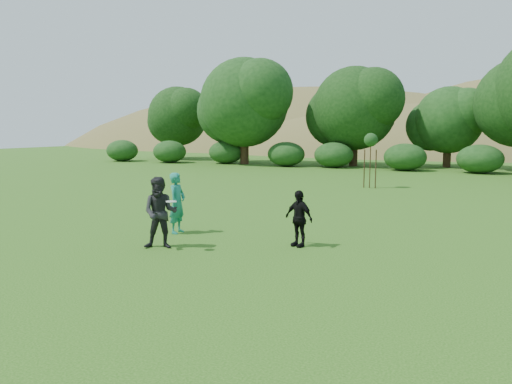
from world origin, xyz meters
TOP-DOWN VIEW (x-y plane):
  - ground at (0.00, 0.00)m, footprint 120.00×120.00m
  - player_teal at (-1.64, 1.03)m, footprint 0.49×0.70m
  - player_grey at (-0.93, -0.73)m, footprint 1.13×1.04m
  - player_black at (2.22, 1.06)m, footprint 0.95×0.63m
  - frisbee at (-0.46, -0.88)m, footprint 0.27×0.27m
  - sapling at (0.81, 14.71)m, footprint 0.70×0.70m
  - hillside at (-0.56, 68.45)m, footprint 150.00×72.00m
  - tree_row at (3.23, 28.68)m, footprint 53.92×10.38m

SIDE VIEW (x-z plane):
  - hillside at x=-0.56m, z-range -37.97..14.03m
  - ground at x=0.00m, z-range 0.00..0.00m
  - player_black at x=2.22m, z-range 0.00..1.50m
  - player_teal at x=-1.64m, z-range 0.00..1.81m
  - player_grey at x=-0.93m, z-range 0.00..1.87m
  - frisbee at x=-0.46m, z-range 1.26..1.30m
  - sapling at x=0.81m, z-range 0.99..3.84m
  - tree_row at x=3.23m, z-range 0.06..9.69m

